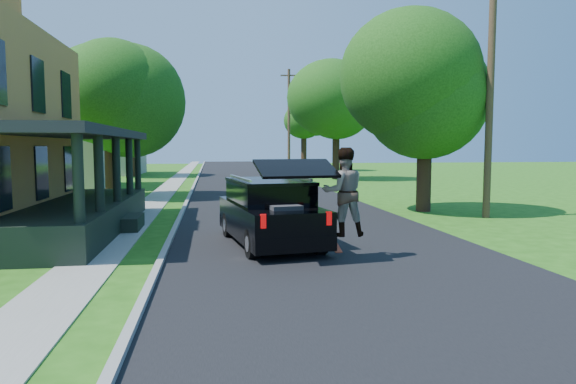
{
  "coord_description": "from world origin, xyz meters",
  "views": [
    {
      "loc": [
        -2.91,
        -10.37,
        2.58
      ],
      "look_at": [
        -0.91,
        3.0,
        1.39
      ],
      "focal_mm": 32.0,
      "sensor_mm": 36.0,
      "label": 1
    }
  ],
  "objects": [
    {
      "name": "utility_pole_near",
      "position": [
        7.0,
        6.94,
        5.06
      ],
      "size": [
        1.61,
        0.35,
        9.82
      ],
      "rotation": [
        0.0,
        0.0,
        -0.14
      ],
      "color": "#442F1F",
      "rests_on": "ground"
    },
    {
      "name": "tree_left_mid",
      "position": [
        -7.92,
        16.25,
        5.59
      ],
      "size": [
        6.87,
        7.01,
        8.57
      ],
      "rotation": [
        0.0,
        0.0,
        -0.38
      ],
      "color": "black",
      "rests_on": "ground"
    },
    {
      "name": "neighbor_house_far",
      "position": [
        -13.5,
        40.0,
        4.19
      ],
      "size": [
        12.78,
        12.78,
        8.3
      ],
      "color": "#A2A08F",
      "rests_on": "ground"
    },
    {
      "name": "sidewalk",
      "position": [
        -5.6,
        20.0,
        0.0
      ],
      "size": [
        1.3,
        120.0,
        0.03
      ],
      "primitive_type": "cube",
      "color": "gray",
      "rests_on": "ground"
    },
    {
      "name": "skateboard",
      "position": [
        -0.12,
        1.16,
        0.35
      ],
      "size": [
        0.34,
        0.63,
        0.44
      ],
      "rotation": [
        0.0,
        0.0,
        0.34
      ],
      "color": "#AD2B0E",
      "rests_on": "ground"
    },
    {
      "name": "tree_right_near",
      "position": [
        5.48,
        9.13,
        5.26
      ],
      "size": [
        6.49,
        6.72,
        8.06
      ],
      "rotation": [
        0.0,
        0.0,
        -0.39
      ],
      "color": "black",
      "rests_on": "ground"
    },
    {
      "name": "tree_right_mid",
      "position": [
        6.99,
        29.97,
        6.61
      ],
      "size": [
        8.23,
        8.34,
        10.17
      ],
      "rotation": [
        0.0,
        0.0,
        -0.38
      ],
      "color": "black",
      "rests_on": "ground"
    },
    {
      "name": "black_suv",
      "position": [
        -1.4,
        2.88,
        0.88
      ],
      "size": [
        2.56,
        5.16,
        2.3
      ],
      "rotation": [
        0.0,
        0.0,
        0.15
      ],
      "color": "black",
      "rests_on": "ground"
    },
    {
      "name": "skateboarder",
      "position": [
        0.08,
        1.01,
        1.55
      ],
      "size": [
        1.0,
        0.78,
        2.03
      ],
      "rotation": [
        0.0,
        0.0,
        3.15
      ],
      "color": "black",
      "rests_on": "ground"
    },
    {
      "name": "tree_right_far",
      "position": [
        6.96,
        44.47,
        5.85
      ],
      "size": [
        6.82,
        6.42,
        8.65
      ],
      "rotation": [
        0.0,
        0.0,
        0.38
      ],
      "color": "black",
      "rests_on": "ground"
    },
    {
      "name": "neighbor_house_mid",
      "position": [
        -13.5,
        24.0,
        4.19
      ],
      "size": [
        12.78,
        12.78,
        8.3
      ],
      "color": "#A2A08F",
      "rests_on": "ground"
    },
    {
      "name": "curb",
      "position": [
        -4.05,
        20.0,
        0.0
      ],
      "size": [
        0.15,
        120.0,
        0.12
      ],
      "primitive_type": "cube",
      "color": "gray",
      "rests_on": "ground"
    },
    {
      "name": "ground",
      "position": [
        0.0,
        0.0,
        0.0
      ],
      "size": [
        140.0,
        140.0,
        0.0
      ],
      "primitive_type": "plane",
      "color": "#235B12",
      "rests_on": "ground"
    },
    {
      "name": "tree_left_far",
      "position": [
        -9.6,
        35.85,
        6.54
      ],
      "size": [
        7.88,
        8.02,
        10.18
      ],
      "rotation": [
        0.0,
        0.0,
        -0.25
      ],
      "color": "black",
      "rests_on": "ground"
    },
    {
      "name": "street",
      "position": [
        0.0,
        20.0,
        0.0
      ],
      "size": [
        8.0,
        120.0,
        0.02
      ],
      "primitive_type": "cube",
      "color": "black",
      "rests_on": "ground"
    },
    {
      "name": "utility_pole_far",
      "position": [
        4.68,
        39.85,
        5.22
      ],
      "size": [
        1.64,
        0.35,
        10.14
      ],
      "rotation": [
        0.0,
        0.0,
        -0.14
      ],
      "color": "#442F1F",
      "rests_on": "ground"
    }
  ]
}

